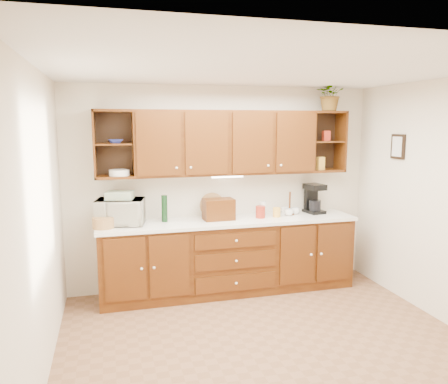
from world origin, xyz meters
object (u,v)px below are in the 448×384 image
coffee_maker (314,199)px  microwave (120,212)px  bread_box (219,209)px  potted_plant (330,94)px

coffee_maker → microwave: bearing=171.1°
microwave → bread_box: size_ratio=1.47×
microwave → potted_plant: (2.70, 0.01, 1.41)m
coffee_maker → potted_plant: potted_plant is taller
coffee_maker → bread_box: bearing=174.2°
bread_box → coffee_maker: (1.34, 0.10, 0.06)m
bread_box → potted_plant: bearing=-0.3°
microwave → bread_box: 1.19m
bread_box → microwave: bearing=174.9°
potted_plant → coffee_maker: bearing=168.5°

